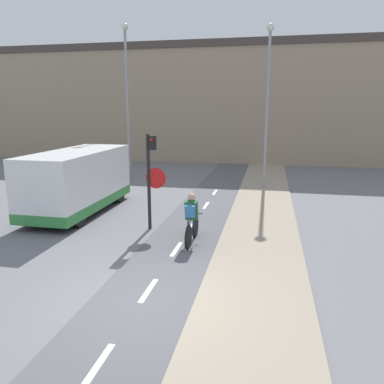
{
  "coord_description": "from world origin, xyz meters",
  "views": [
    {
      "loc": [
        2.45,
        -6.64,
        3.9
      ],
      "look_at": [
        0.0,
        5.17,
        1.2
      ],
      "focal_mm": 35.0,
      "sensor_mm": 36.0,
      "label": 1
    }
  ],
  "objects_px": {
    "street_lamp_far": "(127,89)",
    "cyclist_near": "(192,220)",
    "van": "(78,182)",
    "traffic_light_pole": "(151,171)",
    "street_lamp_sidewalk": "(268,93)"
  },
  "relations": [
    {
      "from": "traffic_light_pole",
      "to": "street_lamp_far",
      "type": "relative_size",
      "value": 0.38
    },
    {
      "from": "street_lamp_sidewalk",
      "to": "van",
      "type": "height_order",
      "value": "street_lamp_sidewalk"
    },
    {
      "from": "street_lamp_far",
      "to": "van",
      "type": "height_order",
      "value": "street_lamp_far"
    },
    {
      "from": "traffic_light_pole",
      "to": "street_lamp_sidewalk",
      "type": "distance_m",
      "value": 8.48
    },
    {
      "from": "traffic_light_pole",
      "to": "cyclist_near",
      "type": "distance_m",
      "value": 2.23
    },
    {
      "from": "street_lamp_far",
      "to": "van",
      "type": "relative_size",
      "value": 1.53
    },
    {
      "from": "traffic_light_pole",
      "to": "cyclist_near",
      "type": "bearing_deg",
      "value": -34.23
    },
    {
      "from": "street_lamp_far",
      "to": "van",
      "type": "bearing_deg",
      "value": -84.83
    },
    {
      "from": "street_lamp_far",
      "to": "cyclist_near",
      "type": "height_order",
      "value": "street_lamp_far"
    },
    {
      "from": "cyclist_near",
      "to": "van",
      "type": "relative_size",
      "value": 0.31
    },
    {
      "from": "cyclist_near",
      "to": "street_lamp_far",
      "type": "bearing_deg",
      "value": 120.33
    },
    {
      "from": "van",
      "to": "street_lamp_far",
      "type": "bearing_deg",
      "value": 95.17
    },
    {
      "from": "traffic_light_pole",
      "to": "street_lamp_sidewalk",
      "type": "xyz_separation_m",
      "value": [
        3.48,
        7.25,
        2.69
      ]
    },
    {
      "from": "street_lamp_sidewalk",
      "to": "street_lamp_far",
      "type": "bearing_deg",
      "value": 171.15
    },
    {
      "from": "street_lamp_far",
      "to": "van",
      "type": "distance_m",
      "value": 7.96
    }
  ]
}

